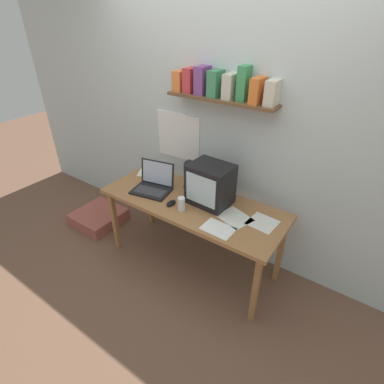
{
  "coord_description": "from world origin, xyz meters",
  "views": [
    {
      "loc": [
        1.27,
        -1.83,
        2.19
      ],
      "look_at": [
        0.0,
        0.0,
        0.83
      ],
      "focal_mm": 28.0,
      "sensor_mm": 36.0,
      "label": 1
    }
  ],
  "objects_px": {
    "open_notebook": "(262,223)",
    "juice_glass": "(182,205)",
    "laptop": "(154,183)",
    "crt_monitor": "(210,184)",
    "printed_handout": "(218,229)",
    "computer_mouse": "(171,203)",
    "corner_desk": "(192,207)",
    "loose_paper_near_laptop": "(235,218)",
    "floor_cushion": "(99,217)",
    "loose_paper_near_monitor": "(150,173)",
    "desk_lamp": "(190,171)"
  },
  "relations": [
    {
      "from": "open_notebook",
      "to": "juice_glass",
      "type": "bearing_deg",
      "value": -160.53
    },
    {
      "from": "laptop",
      "to": "open_notebook",
      "type": "relative_size",
      "value": 1.67
    },
    {
      "from": "crt_monitor",
      "to": "printed_handout",
      "type": "bearing_deg",
      "value": -45.62
    },
    {
      "from": "laptop",
      "to": "computer_mouse",
      "type": "bearing_deg",
      "value": -33.03
    },
    {
      "from": "corner_desk",
      "to": "computer_mouse",
      "type": "xyz_separation_m",
      "value": [
        -0.12,
        -0.14,
        0.08
      ]
    },
    {
      "from": "loose_paper_near_laptop",
      "to": "laptop",
      "type": "bearing_deg",
      "value": -178.58
    },
    {
      "from": "open_notebook",
      "to": "floor_cushion",
      "type": "distance_m",
      "value": 2.05
    },
    {
      "from": "loose_paper_near_monitor",
      "to": "corner_desk",
      "type": "bearing_deg",
      "value": -16.23
    },
    {
      "from": "loose_paper_near_monitor",
      "to": "computer_mouse",
      "type": "bearing_deg",
      "value": -31.76
    },
    {
      "from": "loose_paper_near_monitor",
      "to": "laptop",
      "type": "bearing_deg",
      "value": -41.33
    },
    {
      "from": "laptop",
      "to": "open_notebook",
      "type": "height_order",
      "value": "laptop"
    },
    {
      "from": "laptop",
      "to": "loose_paper_near_monitor",
      "type": "distance_m",
      "value": 0.34
    },
    {
      "from": "loose_paper_near_laptop",
      "to": "open_notebook",
      "type": "height_order",
      "value": "same"
    },
    {
      "from": "laptop",
      "to": "crt_monitor",
      "type": "bearing_deg",
      "value": -0.3
    },
    {
      "from": "loose_paper_near_laptop",
      "to": "open_notebook",
      "type": "distance_m",
      "value": 0.23
    },
    {
      "from": "juice_glass",
      "to": "loose_paper_near_monitor",
      "type": "distance_m",
      "value": 0.76
    },
    {
      "from": "corner_desk",
      "to": "laptop",
      "type": "bearing_deg",
      "value": -176.68
    },
    {
      "from": "loose_paper_near_laptop",
      "to": "printed_handout",
      "type": "height_order",
      "value": "same"
    },
    {
      "from": "printed_handout",
      "to": "loose_paper_near_monitor",
      "type": "bearing_deg",
      "value": 159.42
    },
    {
      "from": "corner_desk",
      "to": "laptop",
      "type": "relative_size",
      "value": 4.28
    },
    {
      "from": "computer_mouse",
      "to": "loose_paper_near_laptop",
      "type": "relative_size",
      "value": 0.35
    },
    {
      "from": "crt_monitor",
      "to": "floor_cushion",
      "type": "height_order",
      "value": "crt_monitor"
    },
    {
      "from": "juice_glass",
      "to": "computer_mouse",
      "type": "height_order",
      "value": "juice_glass"
    },
    {
      "from": "crt_monitor",
      "to": "printed_handout",
      "type": "distance_m",
      "value": 0.42
    },
    {
      "from": "floor_cushion",
      "to": "loose_paper_near_monitor",
      "type": "bearing_deg",
      "value": 24.68
    },
    {
      "from": "crt_monitor",
      "to": "floor_cushion",
      "type": "bearing_deg",
      "value": -170.42
    },
    {
      "from": "floor_cushion",
      "to": "printed_handout",
      "type": "bearing_deg",
      "value": -3.8
    },
    {
      "from": "desk_lamp",
      "to": "printed_handout",
      "type": "height_order",
      "value": "desk_lamp"
    },
    {
      "from": "laptop",
      "to": "juice_glass",
      "type": "distance_m",
      "value": 0.45
    },
    {
      "from": "corner_desk",
      "to": "loose_paper_near_laptop",
      "type": "xyz_separation_m",
      "value": [
        0.43,
        -0.0,
        0.07
      ]
    },
    {
      "from": "loose_paper_near_monitor",
      "to": "juice_glass",
      "type": "bearing_deg",
      "value": -27.57
    },
    {
      "from": "loose_paper_near_laptop",
      "to": "printed_handout",
      "type": "distance_m",
      "value": 0.2
    },
    {
      "from": "juice_glass",
      "to": "computer_mouse",
      "type": "bearing_deg",
      "value": 173.94
    },
    {
      "from": "corner_desk",
      "to": "crt_monitor",
      "type": "relative_size",
      "value": 4.55
    },
    {
      "from": "crt_monitor",
      "to": "loose_paper_near_laptop",
      "type": "height_order",
      "value": "crt_monitor"
    },
    {
      "from": "computer_mouse",
      "to": "printed_handout",
      "type": "distance_m",
      "value": 0.51
    },
    {
      "from": "computer_mouse",
      "to": "juice_glass",
      "type": "bearing_deg",
      "value": -6.06
    },
    {
      "from": "corner_desk",
      "to": "loose_paper_near_monitor",
      "type": "distance_m",
      "value": 0.7
    },
    {
      "from": "juice_glass",
      "to": "open_notebook",
      "type": "xyz_separation_m",
      "value": [
        0.64,
        0.23,
        -0.05
      ]
    },
    {
      "from": "loose_paper_near_monitor",
      "to": "printed_handout",
      "type": "bearing_deg",
      "value": -20.58
    },
    {
      "from": "loose_paper_near_laptop",
      "to": "printed_handout",
      "type": "xyz_separation_m",
      "value": [
        -0.04,
        -0.2,
        -0.0
      ]
    },
    {
      "from": "corner_desk",
      "to": "printed_handout",
      "type": "relative_size",
      "value": 6.57
    },
    {
      "from": "computer_mouse",
      "to": "open_notebook",
      "type": "bearing_deg",
      "value": 15.47
    },
    {
      "from": "crt_monitor",
      "to": "juice_glass",
      "type": "relative_size",
      "value": 3.02
    },
    {
      "from": "computer_mouse",
      "to": "printed_handout",
      "type": "height_order",
      "value": "computer_mouse"
    },
    {
      "from": "computer_mouse",
      "to": "loose_paper_near_laptop",
      "type": "xyz_separation_m",
      "value": [
        0.55,
        0.14,
        -0.01
      ]
    },
    {
      "from": "open_notebook",
      "to": "printed_handout",
      "type": "height_order",
      "value": "same"
    },
    {
      "from": "juice_glass",
      "to": "loose_paper_near_monitor",
      "type": "height_order",
      "value": "juice_glass"
    },
    {
      "from": "desk_lamp",
      "to": "loose_paper_near_laptop",
      "type": "distance_m",
      "value": 0.62
    },
    {
      "from": "computer_mouse",
      "to": "floor_cushion",
      "type": "height_order",
      "value": "computer_mouse"
    }
  ]
}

